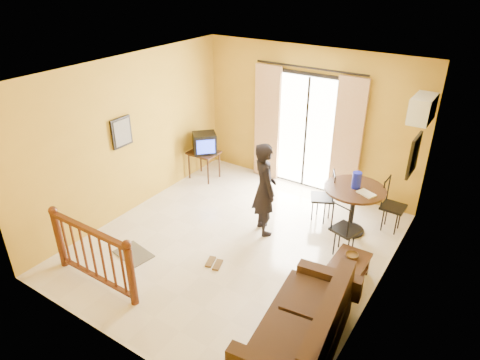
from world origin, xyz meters
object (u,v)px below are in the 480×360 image
Objects in this scene: sofa at (305,330)px; standing_person at (264,189)px; dining_table at (354,197)px; coffee_table at (347,270)px; television at (205,143)px.

standing_person reaches higher than sofa.
coffee_table is (0.43, -1.34, -0.42)m from dining_table.
television is 2.29m from standing_person.
television is at bearing 13.35° from standing_person.
standing_person is at bearing 162.54° from coffee_table.
dining_table reaches higher than coffee_table.
television is at bearing 175.98° from dining_table.
standing_person reaches higher than television.
television reaches higher than coffee_table.
dining_table is 1.47m from coffee_table.
coffee_table is 1.40m from sofa.
sofa reaches higher than dining_table.
dining_table is 2.79m from sofa.
television is 4.78m from sofa.
television is 3.29m from dining_table.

